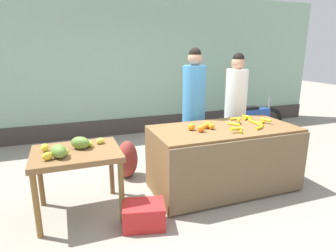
# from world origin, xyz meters

# --- Properties ---
(ground_plane) EXTENTS (24.00, 24.00, 0.00)m
(ground_plane) POSITION_xyz_m (0.00, 0.00, 0.00)
(ground_plane) COLOR gray
(market_wall_back) EXTENTS (9.24, 0.23, 2.95)m
(market_wall_back) POSITION_xyz_m (0.00, 3.05, 1.45)
(market_wall_back) COLOR #8CB299
(market_wall_back) RESTS_ON ground
(fruit_stall_counter) EXTENTS (1.90, 0.95, 0.85)m
(fruit_stall_counter) POSITION_xyz_m (0.45, -0.01, 0.42)
(fruit_stall_counter) COLOR brown
(fruit_stall_counter) RESTS_ON ground
(side_table_wooden) EXTENTS (0.94, 0.76, 0.76)m
(side_table_wooden) POSITION_xyz_m (-1.42, 0.00, 0.66)
(side_table_wooden) COLOR brown
(side_table_wooden) RESTS_ON ground
(banana_bunch_pile) EXTENTS (0.76, 0.71, 0.07)m
(banana_bunch_pile) POSITION_xyz_m (0.81, 0.01, 0.88)
(banana_bunch_pile) COLOR gold
(banana_bunch_pile) RESTS_ON fruit_stall_counter
(orange_pile) EXTENTS (0.35, 0.24, 0.09)m
(orange_pile) POSITION_xyz_m (0.14, 0.01, 0.89)
(orange_pile) COLOR orange
(orange_pile) RESTS_ON fruit_stall_counter
(mango_papaya_pile) EXTENTS (0.71, 0.50, 0.14)m
(mango_papaya_pile) POSITION_xyz_m (-1.48, -0.04, 0.82)
(mango_papaya_pile) COLOR #D6CB44
(mango_papaya_pile) RESTS_ON side_table_wooden
(vendor_woman_blue_shirt) EXTENTS (0.34, 0.34, 1.86)m
(vendor_woman_blue_shirt) POSITION_xyz_m (0.33, 0.71, 0.94)
(vendor_woman_blue_shirt) COLOR #33333D
(vendor_woman_blue_shirt) RESTS_ON ground
(vendor_woman_white_shirt) EXTENTS (0.34, 0.34, 1.79)m
(vendor_woman_white_shirt) POSITION_xyz_m (1.09, 0.74, 0.90)
(vendor_woman_white_shirt) COLOR #33333D
(vendor_woman_white_shirt) RESTS_ON ground
(parked_motorcycle) EXTENTS (1.60, 0.18, 0.88)m
(parked_motorcycle) POSITION_xyz_m (2.10, 1.67, 0.40)
(parked_motorcycle) COLOR black
(parked_motorcycle) RESTS_ON ground
(produce_crate) EXTENTS (0.50, 0.41, 0.26)m
(produce_crate) POSITION_xyz_m (-0.80, -0.51, 0.13)
(produce_crate) COLOR red
(produce_crate) RESTS_ON ground
(produce_sack) EXTENTS (0.44, 0.46, 0.55)m
(produce_sack) POSITION_xyz_m (-0.70, 0.76, 0.28)
(produce_sack) COLOR maroon
(produce_sack) RESTS_ON ground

